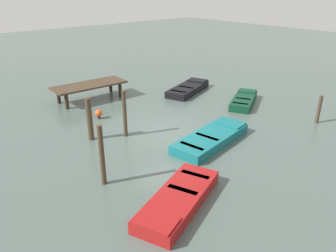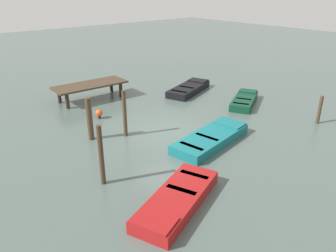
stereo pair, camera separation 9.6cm
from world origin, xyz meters
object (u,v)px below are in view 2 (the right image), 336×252
object	(u,v)px
rowboat_red	(177,200)
marker_buoy	(99,113)
rowboat_teal	(211,138)
mooring_piling_near_right	(90,119)
mooring_piling_mid_left	(101,155)
mooring_piling_mid_right	(125,114)
rowboat_black	(189,89)
mooring_piling_near_left	(320,110)
dock_segment	(90,86)
rowboat_dark_green	(244,100)

from	to	relation	value
rowboat_red	marker_buoy	size ratio (longest dim) A/B	7.91
rowboat_teal	mooring_piling_near_right	world-z (taller)	mooring_piling_near_right
mooring_piling_mid_left	mooring_piling_mid_right	bearing A→B (deg)	45.18
rowboat_black	rowboat_red	world-z (taller)	same
marker_buoy	mooring_piling_near_left	bearing A→B (deg)	-43.42
rowboat_black	mooring_piling_mid_right	bearing A→B (deg)	-176.42
rowboat_black	mooring_piling_near_left	xyz separation A→B (m)	(1.34, -7.67, 0.47)
mooring_piling_mid_left	mooring_piling_near_right	bearing A→B (deg)	68.26
rowboat_red	dock_segment	bearing A→B (deg)	-126.27
rowboat_teal	rowboat_dark_green	xyz separation A→B (m)	(5.02, 2.14, 0.00)
mooring_piling_near_right	marker_buoy	distance (m)	2.47
rowboat_dark_green	mooring_piling_mid_left	distance (m)	10.30
rowboat_teal	rowboat_red	distance (m)	4.58
mooring_piling_mid_right	mooring_piling_mid_left	xyz separation A→B (m)	(-2.68, -2.70, 0.03)
rowboat_red	mooring_piling_near_right	size ratio (longest dim) A/B	2.01
rowboat_dark_green	mooring_piling_near_right	xyz separation A→B (m)	(-8.74, 1.47, 0.73)
mooring_piling_near_right	mooring_piling_mid_right	bearing A→B (deg)	-27.04
rowboat_dark_green	marker_buoy	world-z (taller)	marker_buoy
mooring_piling_mid_right	mooring_piling_near_left	world-z (taller)	mooring_piling_mid_right
rowboat_black	mooring_piling_near_right	size ratio (longest dim) A/B	2.02
mooring_piling_mid_left	mooring_piling_near_right	distance (m)	3.64
rowboat_teal	marker_buoy	bearing A→B (deg)	102.60
rowboat_teal	rowboat_dark_green	world-z (taller)	same
rowboat_red	mooring_piling_mid_right	distance (m)	5.51
rowboat_black	rowboat_teal	bearing A→B (deg)	-145.80
mooring_piling_mid_right	mooring_piling_near_right	size ratio (longest dim) A/B	1.11
rowboat_red	marker_buoy	bearing A→B (deg)	-123.93
rowboat_teal	rowboat_black	world-z (taller)	same
marker_buoy	mooring_piling_mid_left	bearing A→B (deg)	-117.93
rowboat_teal	rowboat_red	bearing A→B (deg)	-159.96
mooring_piling_mid_right	marker_buoy	size ratio (longest dim) A/B	4.37
rowboat_black	mooring_piling_mid_right	distance (m)	7.22
rowboat_red	mooring_piling_near_left	xyz separation A→B (m)	(9.50, 0.41, 0.47)
rowboat_dark_green	mooring_piling_mid_left	xyz separation A→B (m)	(-10.09, -1.91, 0.86)
rowboat_red	mooring_piling_mid_left	distance (m)	2.88
rowboat_teal	mooring_piling_near_left	world-z (taller)	mooring_piling_near_left
rowboat_dark_green	marker_buoy	distance (m)	8.03
rowboat_red	mooring_piling_mid_left	bearing A→B (deg)	-88.10
mooring_piling_mid_left	mooring_piling_near_left	bearing A→B (deg)	-11.27
mooring_piling_mid_right	rowboat_red	bearing A→B (deg)	-106.90
rowboat_dark_green	rowboat_teal	bearing A→B (deg)	175.29
mooring_piling_mid_right	dock_segment	bearing A→B (deg)	77.56
rowboat_teal	rowboat_black	size ratio (longest dim) A/B	1.09
dock_segment	rowboat_black	distance (m)	6.00
dock_segment	rowboat_black	size ratio (longest dim) A/B	1.11
mooring_piling_mid_right	marker_buoy	bearing A→B (deg)	87.46
dock_segment	mooring_piling_near_right	xyz separation A→B (m)	(-2.54, -4.79, 0.12)
dock_segment	mooring_piling_near_left	size ratio (longest dim) A/B	3.06
dock_segment	rowboat_red	world-z (taller)	dock_segment
mooring_piling_near_right	mooring_piling_near_left	world-z (taller)	mooring_piling_near_right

